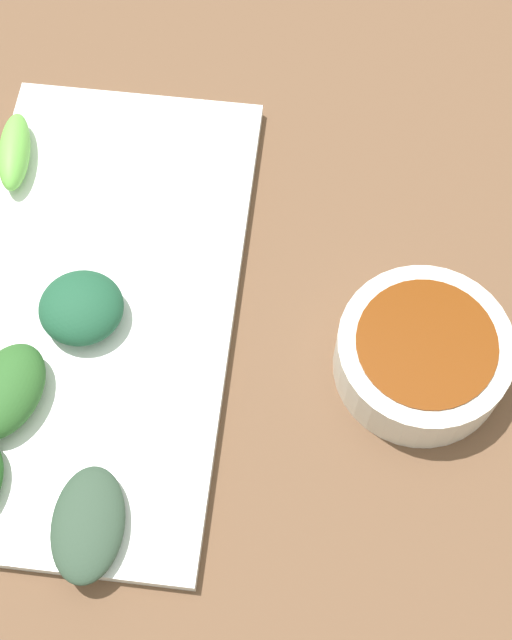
{
  "coord_description": "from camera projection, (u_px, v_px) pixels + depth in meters",
  "views": [
    {
      "loc": [
        -0.05,
        0.26,
        0.6
      ],
      "look_at": [
        -0.02,
        0.0,
        0.05
      ],
      "focal_mm": 51.12,
      "sensor_mm": 36.0,
      "label": 1
    }
  ],
  "objects": [
    {
      "name": "sauce_bowl",
      "position": [
        422.0,
        355.0,
        0.6
      ],
      "size": [
        0.12,
        0.12,
        0.04
      ],
      "color": "silver",
      "rests_on": "tabletop"
    },
    {
      "name": "broccoli_leafy_3",
      "position": [
        81.0,
        308.0,
        0.61
      ],
      "size": [
        0.07,
        0.07,
        0.03
      ],
      "primitive_type": "ellipsoid",
      "rotation": [
        0.0,
        0.0,
        0.23
      ],
      "color": "#1C4E33",
      "rests_on": "serving_plate"
    },
    {
      "name": "broccoli_leafy_4",
      "position": [
        88.0,
        524.0,
        0.56
      ],
      "size": [
        0.05,
        0.08,
        0.02
      ],
      "primitive_type": "ellipsoid",
      "rotation": [
        0.0,
        0.0,
        0.06
      ],
      "color": "#304634",
      "rests_on": "serving_plate"
    },
    {
      "name": "tabletop",
      "position": [
        225.0,
        336.0,
        0.64
      ],
      "size": [
        2.1,
        2.1,
        0.02
      ],
      "primitive_type": "cube",
      "color": "brown",
      "rests_on": "ground"
    },
    {
      "name": "broccoli_stalk_1",
      "position": [
        14.0,
        152.0,
        0.67
      ],
      "size": [
        0.03,
        0.07,
        0.02
      ],
      "primitive_type": "ellipsoid",
      "rotation": [
        0.0,
        0.0,
        0.14
      ],
      "color": "#68BC47",
      "rests_on": "serving_plate"
    },
    {
      "name": "broccoli_leafy_2",
      "position": [
        6.0,
        391.0,
        0.59
      ],
      "size": [
        0.06,
        0.08,
        0.03
      ],
      "primitive_type": "ellipsoid",
      "rotation": [
        0.0,
        0.0,
        -0.25
      ],
      "color": "#2B5C25",
      "rests_on": "serving_plate"
    },
    {
      "name": "serving_plate",
      "position": [
        98.0,
        306.0,
        0.64
      ],
      "size": [
        0.19,
        0.37,
        0.01
      ],
      "primitive_type": "cube",
      "color": "white",
      "rests_on": "tabletop"
    }
  ]
}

